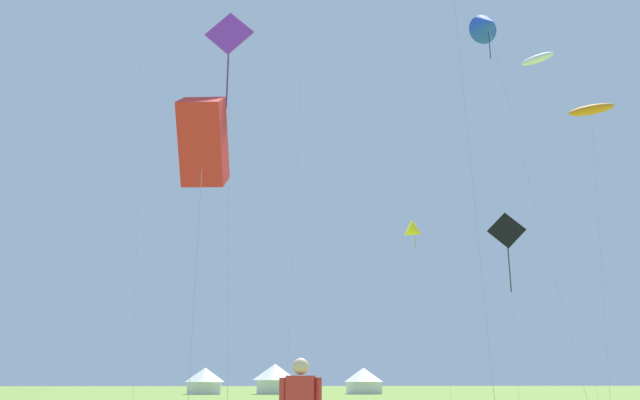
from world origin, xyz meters
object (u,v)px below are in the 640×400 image
kite_white_parafoil (537,59)px  festival_tent_center (275,377)px  kite_yellow_delta (415,231)px  festival_tent_right (205,379)px  kite_black_diamond (507,234)px  kite_orange_parafoil (591,110)px  kite_purple_diamond (229,40)px  festival_tent_left (364,379)px  kite_blue_delta (488,26)px  kite_red_box (203,142)px

kite_white_parafoil → festival_tent_center: (-25.47, 19.15, -31.19)m
festival_tent_center → kite_yellow_delta: bearing=-64.8°
festival_tent_right → kite_black_diamond: bearing=-54.6°
kite_orange_parafoil → kite_white_parafoil: bearing=68.7°
kite_purple_diamond → festival_tent_center: kite_purple_diamond is taller
kite_purple_diamond → festival_tent_left: 55.27m
kite_orange_parafoil → kite_purple_diamond: 18.77m
kite_black_diamond → festival_tent_left: 34.63m
kite_blue_delta → festival_tent_left: 51.73m
kite_black_diamond → festival_tent_left: (-5.21, 32.73, -10.03)m
kite_white_parafoil → kite_black_diamond: 27.26m
kite_yellow_delta → festival_tent_left: size_ratio=3.29×
kite_white_parafoil → festival_tent_center: size_ratio=6.60×
kite_white_parafoil → kite_purple_diamond: size_ratio=1.98×
kite_blue_delta → kite_purple_diamond: (-12.72, -2.75, -3.03)m
kite_purple_diamond → festival_tent_center: bearing=85.6°
kite_black_diamond → festival_tent_left: bearing=99.0°
kite_orange_parafoil → kite_white_parafoil: (11.08, 28.44, 18.19)m
kite_red_box → kite_purple_diamond: bearing=84.3°
kite_white_parafoil → kite_orange_parafoil: bearing=-111.3°
kite_red_box → festival_tent_left: 58.60m
kite_orange_parafoil → festival_tent_left: size_ratio=3.39×
kite_yellow_delta → kite_blue_delta: bearing=-95.0°
kite_yellow_delta → festival_tent_right: bearing=128.9°
kite_purple_diamond → kite_black_diamond: 27.27m
kite_blue_delta → kite_white_parafoil: (16.69, 29.67, 14.37)m
kite_orange_parafoil → kite_white_parafoil: 35.54m
kite_white_parafoil → kite_purple_diamond: bearing=-132.2°
kite_black_diamond → festival_tent_right: 41.38m
kite_black_diamond → festival_tent_left: kite_black_diamond is taller
kite_orange_parafoil → kite_black_diamond: size_ratio=1.15×
kite_red_box → festival_tent_left: (14.57, 56.25, -7.60)m
kite_black_diamond → kite_yellow_delta: kite_yellow_delta is taller
kite_blue_delta → festival_tent_left: size_ratio=4.35×
kite_orange_parafoil → kite_white_parafoil: size_ratio=0.45×
kite_purple_diamond → kite_blue_delta: bearing=12.2°
kite_blue_delta → kite_orange_parafoil: size_ratio=1.28×
kite_orange_parafoil → kite_purple_diamond: kite_purple_diamond is taller
kite_orange_parafoil → kite_black_diamond: bearing=86.2°
kite_purple_diamond → kite_orange_parafoil: bearing=12.2°
kite_purple_diamond → festival_tent_right: kite_purple_diamond is taller
kite_purple_diamond → festival_tent_right: 53.59m
kite_yellow_delta → kite_purple_diamond: bearing=-117.9°
festival_tent_left → kite_black_diamond: bearing=-81.0°
kite_white_parafoil → festival_tent_right: bearing=150.1°
kite_purple_diamond → kite_black_diamond: size_ratio=1.28×
kite_red_box → kite_black_diamond: 30.83m
festival_tent_right → festival_tent_center: festival_tent_center is taller
kite_blue_delta → kite_yellow_delta: bearing=85.0°
kite_red_box → kite_black_diamond: (19.78, 23.52, 2.43)m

